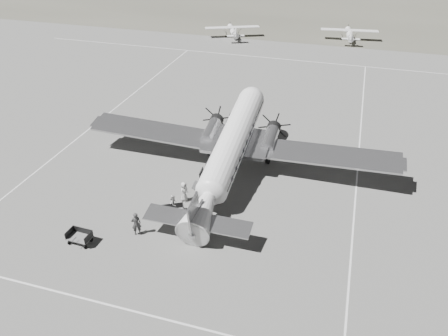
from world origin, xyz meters
TOP-DOWN VIEW (x-y plane):
  - ground at (0.00, 0.00)m, footprint 260.00×260.00m
  - taxi_line_near at (0.00, -14.00)m, footprint 60.00×0.15m
  - taxi_line_right at (12.00, 0.00)m, footprint 0.15×80.00m
  - taxi_line_left at (-18.00, 10.00)m, footprint 0.15×60.00m
  - taxi_line_horizon at (0.00, 40.00)m, footprint 90.00×0.15m
  - dc3_airliner at (0.38, 3.08)m, footprint 31.04×21.60m
  - light_plane_left at (-12.72, 50.23)m, footprint 12.96×11.97m
  - light_plane_right at (8.56, 54.36)m, footprint 11.47×9.74m
  - baggage_cart_near at (-2.41, -4.16)m, footprint 2.20×1.99m
  - baggage_cart_far at (-8.10, -9.21)m, footprint 1.94×1.41m
  - ground_crew at (-4.36, -6.99)m, footprint 0.89×0.82m
  - ramp_agent at (-2.69, -3.42)m, footprint 0.82×0.95m
  - passenger at (-2.42, -1.70)m, footprint 0.79×1.02m

SIDE VIEW (x-z plane):
  - ground at x=0.00m, z-range 0.00..0.00m
  - taxi_line_near at x=0.00m, z-range 0.00..0.01m
  - taxi_line_right at x=12.00m, z-range 0.00..0.01m
  - taxi_line_left at x=-18.00m, z-range 0.00..0.01m
  - taxi_line_horizon at x=0.00m, z-range 0.00..0.01m
  - baggage_cart_near at x=-2.41m, z-range 0.00..1.02m
  - baggage_cart_far at x=-8.10m, z-range 0.00..1.06m
  - ramp_agent at x=-2.69m, z-range 0.00..1.66m
  - passenger at x=-2.42m, z-range 0.00..1.86m
  - ground_crew at x=-4.36m, z-range 0.00..2.05m
  - light_plane_left at x=-12.72m, z-range 0.00..2.16m
  - light_plane_right at x=8.56m, z-range 0.00..2.18m
  - dc3_airliner at x=0.38m, z-range 0.00..5.90m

